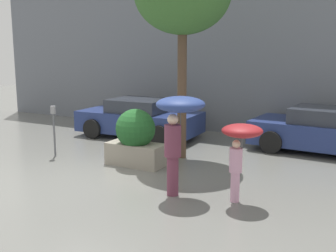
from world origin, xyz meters
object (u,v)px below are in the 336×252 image
(planter_box, at_px, (136,138))
(parked_car_far, at_px, (325,131))
(parked_car_near, at_px, (140,119))
(person_child, at_px, (240,141))
(parking_meter, at_px, (54,121))
(person_adult, at_px, (178,119))

(planter_box, bearing_deg, parked_car_far, 43.44)
(parked_car_near, bearing_deg, person_child, -132.97)
(planter_box, xyz_separation_m, person_child, (3.04, -1.19, 0.50))
(parking_meter, bearing_deg, person_adult, -14.14)
(parked_car_far, bearing_deg, person_child, 173.91)
(person_child, bearing_deg, parked_car_near, 144.62)
(person_child, height_order, parked_car_near, person_child)
(parked_car_far, bearing_deg, person_adult, 161.59)
(person_adult, relative_size, parked_car_far, 0.49)
(person_child, bearing_deg, planter_box, 163.75)
(person_adult, distance_m, person_child, 1.24)
(planter_box, bearing_deg, person_adult, -36.25)
(parked_car_far, distance_m, parking_meter, 7.28)
(planter_box, distance_m, person_adult, 2.45)
(person_child, relative_size, parked_car_far, 0.38)
(parked_car_far, relative_size, parking_meter, 2.94)
(parking_meter, bearing_deg, planter_box, 7.52)
(planter_box, bearing_deg, parked_car_near, 121.00)
(parked_car_near, height_order, parking_meter, parking_meter)
(person_adult, height_order, parking_meter, person_adult)
(person_adult, distance_m, parked_car_far, 5.40)
(planter_box, height_order, parked_car_far, planter_box)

